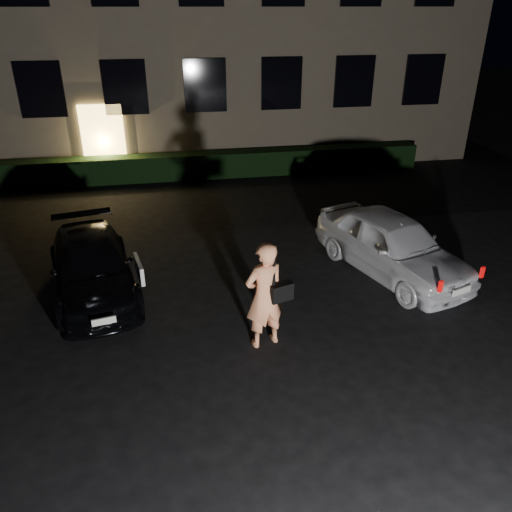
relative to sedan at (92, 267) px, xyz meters
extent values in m
plane|color=black|center=(3.15, -3.13, -0.57)|extent=(80.00, 80.00, 0.00)
cube|color=#FFCC63|center=(-0.35, 7.81, 0.68)|extent=(1.40, 0.10, 2.50)
cube|color=black|center=(-2.05, 7.81, 2.43)|extent=(1.40, 0.10, 1.70)
cube|color=black|center=(0.55, 7.81, 2.43)|extent=(1.40, 0.10, 1.70)
cube|color=black|center=(3.15, 7.81, 2.43)|extent=(1.40, 0.10, 1.70)
cube|color=black|center=(5.75, 7.81, 2.43)|extent=(1.40, 0.10, 1.70)
cube|color=black|center=(8.35, 7.81, 2.43)|extent=(1.40, 0.10, 1.70)
cube|color=black|center=(10.95, 7.81, 2.43)|extent=(1.40, 0.10, 1.70)
cube|color=black|center=(3.15, 7.37, -0.14)|extent=(15.00, 0.70, 0.85)
imported|color=black|center=(0.00, 0.00, 0.00)|extent=(2.33, 4.14, 1.13)
cube|color=white|center=(0.98, -0.53, 0.13)|extent=(0.23, 0.81, 0.38)
cube|color=silver|center=(0.40, -1.98, -0.07)|extent=(0.41, 0.12, 0.13)
imported|color=white|center=(6.43, -0.32, 0.11)|extent=(2.80, 4.30, 1.36)
cube|color=red|center=(6.50, -2.31, 0.18)|extent=(0.09, 0.08, 0.23)
cube|color=red|center=(7.58, -1.95, 0.18)|extent=(0.09, 0.08, 0.23)
cube|color=silver|center=(7.06, -2.18, -0.05)|extent=(0.44, 0.18, 0.13)
imported|color=#FF9C68|center=(3.15, -2.44, 0.42)|extent=(0.83, 0.67, 1.98)
cube|color=black|center=(3.43, -2.49, 0.49)|extent=(0.44, 0.29, 0.31)
cube|color=black|center=(3.29, -2.49, 0.94)|extent=(0.06, 0.08, 0.61)
camera|label=1|loc=(1.71, -9.56, 4.84)|focal=35.00mm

